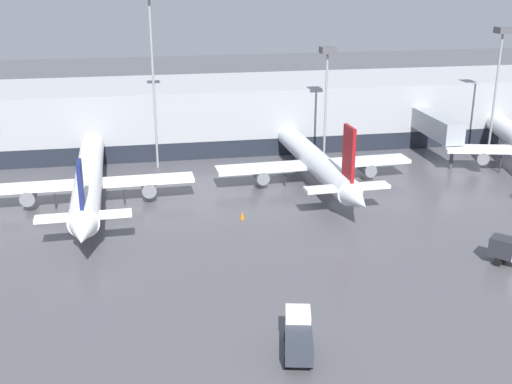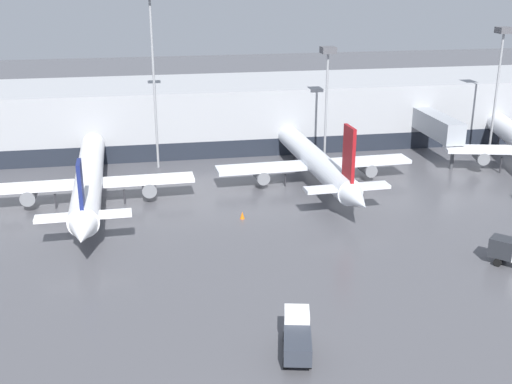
{
  "view_description": "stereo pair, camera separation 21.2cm",
  "coord_description": "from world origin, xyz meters",
  "px_view_note": "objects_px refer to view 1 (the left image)",
  "views": [
    {
      "loc": [
        -3.69,
        -29.34,
        24.8
      ],
      "look_at": [
        7.46,
        31.2,
        3.0
      ],
      "focal_mm": 45.0,
      "sensor_mm": 36.0,
      "label": 1
    },
    {
      "loc": [
        -3.48,
        -29.38,
        24.8
      ],
      "look_at": [
        7.46,
        31.2,
        3.0
      ],
      "focal_mm": 45.0,
      "sensor_mm": 36.0,
      "label": 2
    }
  ],
  "objects_px": {
    "parked_jet_3": "(89,179)",
    "traffic_cone_4": "(242,215)",
    "apron_light_mast_1": "(500,55)",
    "apron_light_mast_3": "(151,35)",
    "parked_jet_0": "(315,161)",
    "apron_light_mast_0": "(327,71)",
    "service_truck_0": "(298,335)"
  },
  "relations": [
    {
      "from": "traffic_cone_4",
      "to": "apron_light_mast_0",
      "type": "distance_m",
      "value": 25.1
    },
    {
      "from": "apron_light_mast_0",
      "to": "service_truck_0",
      "type": "bearing_deg",
      "value": -108.36
    },
    {
      "from": "parked_jet_3",
      "to": "apron_light_mast_0",
      "type": "relative_size",
      "value": 2.32
    },
    {
      "from": "service_truck_0",
      "to": "apron_light_mast_1",
      "type": "distance_m",
      "value": 57.14
    },
    {
      "from": "apron_light_mast_0",
      "to": "apron_light_mast_1",
      "type": "relative_size",
      "value": 0.88
    },
    {
      "from": "parked_jet_3",
      "to": "traffic_cone_4",
      "type": "distance_m",
      "value": 17.51
    },
    {
      "from": "traffic_cone_4",
      "to": "apron_light_mast_3",
      "type": "distance_m",
      "value": 26.81
    },
    {
      "from": "parked_jet_0",
      "to": "apron_light_mast_0",
      "type": "height_order",
      "value": "apron_light_mast_0"
    },
    {
      "from": "apron_light_mast_3",
      "to": "apron_light_mast_1",
      "type": "bearing_deg",
      "value": -3.71
    },
    {
      "from": "service_truck_0",
      "to": "apron_light_mast_0",
      "type": "relative_size",
      "value": 0.35
    },
    {
      "from": "parked_jet_3",
      "to": "apron_light_mast_3",
      "type": "distance_m",
      "value": 20.18
    },
    {
      "from": "traffic_cone_4",
      "to": "apron_light_mast_1",
      "type": "relative_size",
      "value": 0.04
    },
    {
      "from": "parked_jet_0",
      "to": "apron_light_mast_1",
      "type": "relative_size",
      "value": 1.9
    },
    {
      "from": "apron_light_mast_1",
      "to": "apron_light_mast_0",
      "type": "bearing_deg",
      "value": 178.67
    },
    {
      "from": "parked_jet_0",
      "to": "apron_light_mast_0",
      "type": "xyz_separation_m",
      "value": [
        3.28,
        7.29,
        9.55
      ]
    },
    {
      "from": "service_truck_0",
      "to": "apron_light_mast_0",
      "type": "distance_m",
      "value": 45.66
    },
    {
      "from": "parked_jet_3",
      "to": "apron_light_mast_1",
      "type": "relative_size",
      "value": 2.04
    },
    {
      "from": "parked_jet_0",
      "to": "apron_light_mast_1",
      "type": "distance_m",
      "value": 29.53
    },
    {
      "from": "apron_light_mast_0",
      "to": "apron_light_mast_3",
      "type": "relative_size",
      "value": 0.7
    },
    {
      "from": "traffic_cone_4",
      "to": "apron_light_mast_3",
      "type": "xyz_separation_m",
      "value": [
        -7.92,
        19.67,
        16.42
      ]
    },
    {
      "from": "traffic_cone_4",
      "to": "parked_jet_0",
      "type": "bearing_deg",
      "value": 43.75
    },
    {
      "from": "traffic_cone_4",
      "to": "parked_jet_3",
      "type": "bearing_deg",
      "value": 155.06
    },
    {
      "from": "apron_light_mast_0",
      "to": "apron_light_mast_3",
      "type": "height_order",
      "value": "apron_light_mast_3"
    },
    {
      "from": "parked_jet_0",
      "to": "service_truck_0",
      "type": "height_order",
      "value": "parked_jet_0"
    },
    {
      "from": "service_truck_0",
      "to": "parked_jet_3",
      "type": "bearing_deg",
      "value": 38.31
    },
    {
      "from": "apron_light_mast_0",
      "to": "apron_light_mast_1",
      "type": "bearing_deg",
      "value": -1.33
    },
    {
      "from": "service_truck_0",
      "to": "apron_light_mast_1",
      "type": "relative_size",
      "value": 0.31
    },
    {
      "from": "service_truck_0",
      "to": "apron_light_mast_1",
      "type": "xyz_separation_m",
      "value": [
        37.24,
        41.54,
        12.36
      ]
    },
    {
      "from": "parked_jet_3",
      "to": "traffic_cone_4",
      "type": "height_order",
      "value": "parked_jet_3"
    },
    {
      "from": "parked_jet_0",
      "to": "apron_light_mast_0",
      "type": "distance_m",
      "value": 12.46
    },
    {
      "from": "parked_jet_0",
      "to": "apron_light_mast_3",
      "type": "bearing_deg",
      "value": 60.04
    },
    {
      "from": "parked_jet_3",
      "to": "apron_light_mast_3",
      "type": "height_order",
      "value": "apron_light_mast_3"
    }
  ]
}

